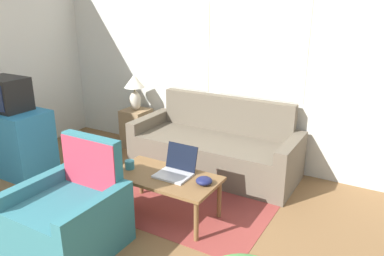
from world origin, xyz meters
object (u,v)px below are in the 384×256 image
at_px(table_lamp, 135,88).
at_px(television, 6,94).
at_px(couch, 216,149).
at_px(snack_bowl, 204,181).
at_px(armchair, 72,217).
at_px(cup_navy, 130,165).
at_px(laptop, 176,168).
at_px(coffee_table, 165,180).

bearing_deg(table_lamp, television, -118.57).
relative_size(couch, snack_bowl, 13.39).
xyz_separation_m(television, snack_bowl, (2.62, 0.12, -0.54)).
height_order(television, table_lamp, television).
bearing_deg(snack_bowl, armchair, -134.27).
bearing_deg(cup_navy, laptop, 15.18).
relative_size(armchair, coffee_table, 0.87).
distance_m(couch, coffee_table, 1.21).
distance_m(coffee_table, snack_bowl, 0.42).
height_order(couch, laptop, couch).
xyz_separation_m(television, coffee_table, (2.20, 0.09, -0.62)).
bearing_deg(television, couch, 31.01).
bearing_deg(coffee_table, couch, 92.36).
bearing_deg(couch, table_lamp, 173.90).
xyz_separation_m(laptop, cup_navy, (-0.48, -0.13, -0.02)).
distance_m(television, table_lamp, 1.64).
distance_m(laptop, snack_bowl, 0.34).
bearing_deg(laptop, couch, 96.44).
relative_size(armchair, snack_bowl, 6.02).
height_order(armchair, snack_bowl, armchair).
xyz_separation_m(couch, snack_bowl, (0.46, -1.17, 0.19)).
relative_size(television, cup_navy, 5.62).
relative_size(couch, laptop, 6.15).
bearing_deg(laptop, coffee_table, -131.27).
relative_size(armchair, laptop, 2.77).
xyz_separation_m(laptop, snack_bowl, (0.34, -0.05, -0.03)).
xyz_separation_m(television, laptop, (2.28, 0.18, -0.51)).
relative_size(television, coffee_table, 0.50).
distance_m(couch, table_lamp, 1.51).
bearing_deg(snack_bowl, television, -177.29).
distance_m(table_lamp, coffee_table, 2.02).
xyz_separation_m(coffee_table, snack_bowl, (0.41, 0.03, 0.08)).
height_order(couch, television, television).
xyz_separation_m(armchair, laptop, (0.49, 0.90, 0.21)).
xyz_separation_m(television, cup_navy, (1.80, 0.05, -0.53)).
height_order(table_lamp, laptop, table_lamp).
height_order(couch, table_lamp, table_lamp).
xyz_separation_m(table_lamp, coffee_table, (1.42, -1.35, -0.50)).
xyz_separation_m(armchair, snack_bowl, (0.83, 0.85, 0.18)).
distance_m(laptop, cup_navy, 0.49).
bearing_deg(television, table_lamp, 61.43).
bearing_deg(couch, armchair, -100.22).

